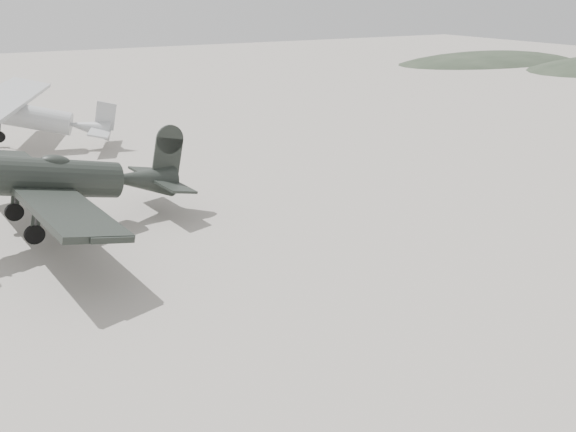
% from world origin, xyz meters
% --- Properties ---
extents(ground, '(160.00, 160.00, 0.00)m').
position_xyz_m(ground, '(0.00, 0.00, 0.00)').
color(ground, gray).
rests_on(ground, ground).
extents(hill_northeast, '(32.00, 16.00, 5.20)m').
position_xyz_m(hill_northeast, '(50.00, 40.00, 0.00)').
color(hill_northeast, '#293426').
rests_on(hill_northeast, ground).
extents(lowwing_monoplane, '(8.23, 11.46, 3.68)m').
position_xyz_m(lowwing_monoplane, '(-4.66, 8.17, 1.95)').
color(lowwing_monoplane, black).
rests_on(lowwing_monoplane, ground).
extents(highwing_monoplane, '(9.04, 12.54, 3.58)m').
position_xyz_m(highwing_monoplane, '(-5.27, 20.94, 2.24)').
color(highwing_monoplane, '#A8ABAD').
rests_on(highwing_monoplane, ground).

